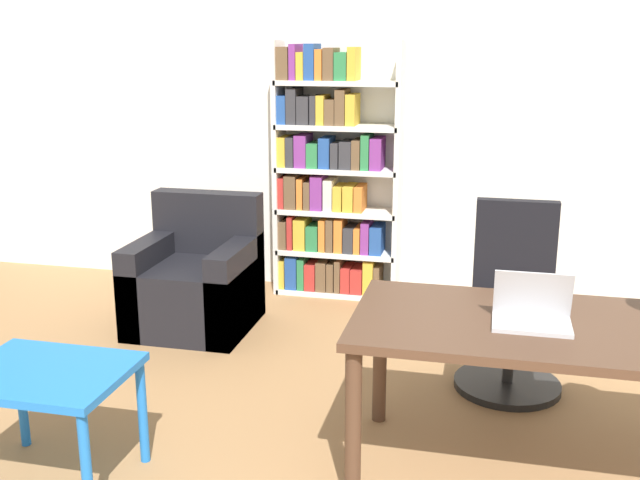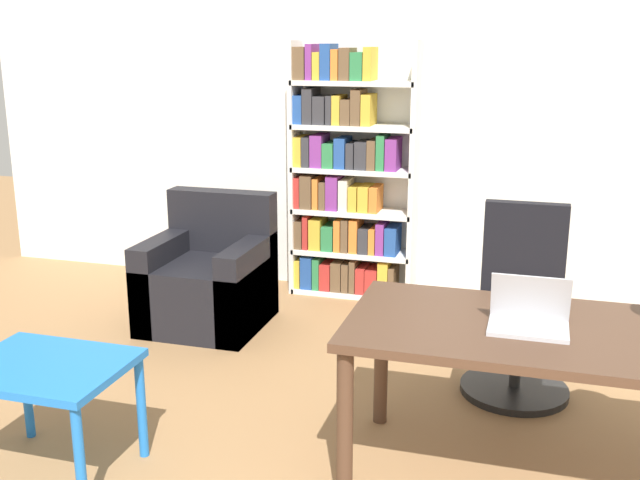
% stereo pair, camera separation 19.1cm
% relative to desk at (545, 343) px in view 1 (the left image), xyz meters
% --- Properties ---
extents(wall_back, '(8.00, 0.06, 2.70)m').
position_rel_desk_xyz_m(wall_back, '(-0.54, 2.46, 0.71)').
color(wall_back, white).
rests_on(wall_back, ground_plane).
extents(desk, '(1.65, 0.84, 0.73)m').
position_rel_desk_xyz_m(desk, '(0.00, 0.00, 0.00)').
color(desk, '#4C3323').
rests_on(desk, ground_plane).
extents(laptop, '(0.32, 0.22, 0.22)m').
position_rel_desk_xyz_m(laptop, '(-0.07, -0.03, 0.14)').
color(laptop, '#B2B2B7').
rests_on(laptop, desk).
extents(office_chair, '(0.59, 0.59, 1.04)m').
position_rel_desk_xyz_m(office_chair, '(-0.12, 0.96, -0.21)').
color(office_chair, black).
rests_on(office_chair, ground_plane).
extents(side_table_blue, '(0.70, 0.56, 0.53)m').
position_rel_desk_xyz_m(side_table_blue, '(-2.07, -0.52, -0.18)').
color(side_table_blue, blue).
rests_on(side_table_blue, ground_plane).
extents(armchair, '(0.77, 0.76, 0.88)m').
position_rel_desk_xyz_m(armchair, '(-2.18, 1.39, -0.34)').
color(armchair, black).
rests_on(armchair, ground_plane).
extents(bookshelf, '(0.94, 0.28, 1.90)m').
position_rel_desk_xyz_m(bookshelf, '(-1.45, 2.27, 0.24)').
color(bookshelf, white).
rests_on(bookshelf, ground_plane).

